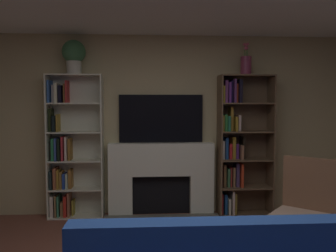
% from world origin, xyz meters
% --- Properties ---
extents(wall_back_accent, '(5.46, 0.06, 2.52)m').
position_xyz_m(wall_back_accent, '(0.00, 2.65, 1.26)').
color(wall_back_accent, tan).
rests_on(wall_back_accent, ground_plane).
extents(fireplace, '(1.57, 0.50, 1.01)m').
position_xyz_m(fireplace, '(0.00, 2.51, 0.53)').
color(fireplace, white).
rests_on(fireplace, ground_plane).
extents(tv, '(1.17, 0.06, 0.67)m').
position_xyz_m(tv, '(0.00, 2.59, 1.35)').
color(tv, black).
rests_on(tv, fireplace).
extents(bookshelf_left, '(0.74, 0.27, 1.96)m').
position_xyz_m(bookshelf_left, '(-1.27, 2.52, 0.92)').
color(bookshelf_left, beige).
rests_on(bookshelf_left, ground_plane).
extents(bookshelf_right, '(0.74, 0.34, 1.96)m').
position_xyz_m(bookshelf_right, '(1.08, 2.49, 0.97)').
color(bookshelf_right, brown).
rests_on(bookshelf_right, ground_plane).
extents(potted_plant, '(0.31, 0.31, 0.46)m').
position_xyz_m(potted_plant, '(-1.17, 2.47, 2.22)').
color(potted_plant, beige).
rests_on(potted_plant, bookshelf_left).
extents(vase_with_flowers, '(0.15, 0.15, 0.45)m').
position_xyz_m(vase_with_flowers, '(1.17, 2.47, 2.10)').
color(vase_with_flowers, '#8C3353').
rests_on(vase_with_flowers, bookshelf_right).
extents(armchair, '(0.90, 0.89, 1.02)m').
position_xyz_m(armchair, '(1.38, 0.85, 0.52)').
color(armchair, brown).
rests_on(armchair, ground_plane).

